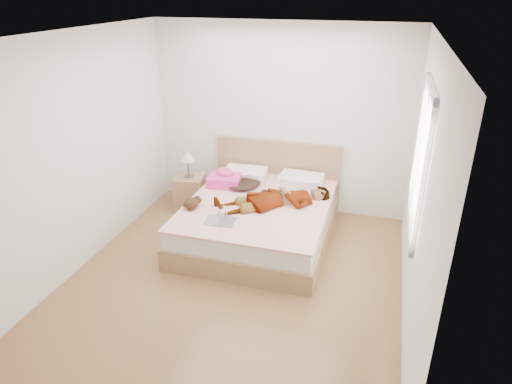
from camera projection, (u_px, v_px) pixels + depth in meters
ground at (235, 279)px, 5.10m from camera, size 4.00×4.00×0.00m
woman at (275, 196)px, 5.66m from camera, size 1.57×1.29×0.21m
hair at (243, 181)px, 6.22m from camera, size 0.52×0.62×0.09m
phone at (247, 173)px, 6.09m from camera, size 0.10×0.11×0.06m
room_shell at (420, 160)px, 4.29m from camera, size 4.00×4.00×4.00m
bed at (260, 216)px, 5.89m from camera, size 1.80×2.08×1.00m
towel at (225, 179)px, 6.19m from camera, size 0.46×0.39×0.23m
magazine at (220, 221)px, 5.26m from camera, size 0.41×0.28×0.02m
coffee_mug at (221, 214)px, 5.34m from camera, size 0.12×0.09×0.10m
plush_toy at (192, 203)px, 5.55m from camera, size 0.22×0.28×0.14m
nightstand at (190, 190)px, 6.58m from camera, size 0.48×0.44×0.90m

